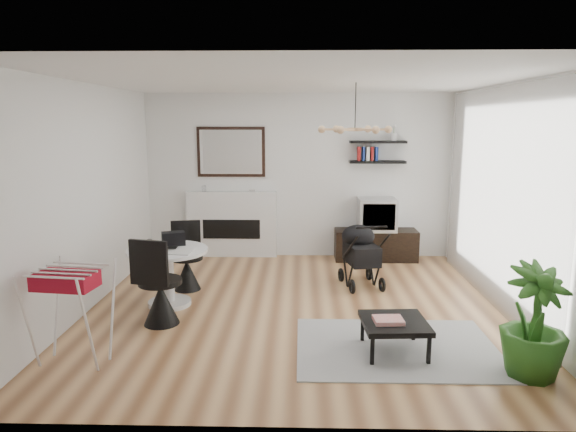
{
  "coord_description": "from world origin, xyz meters",
  "views": [
    {
      "loc": [
        0.05,
        -5.97,
        2.25
      ],
      "look_at": [
        -0.11,
        0.4,
        1.07
      ],
      "focal_mm": 32.0,
      "sensor_mm": 36.0,
      "label": 1
    }
  ],
  "objects_px": {
    "crt_tv": "(377,214)",
    "potted_plant": "(534,322)",
    "fireplace": "(232,216)",
    "dining_table": "(168,268)",
    "coffee_table": "(395,324)",
    "tv_console": "(376,245)",
    "drying_rack": "(71,314)",
    "stroller": "(360,257)"
  },
  "relations": [
    {
      "from": "crt_tv",
      "to": "potted_plant",
      "type": "xyz_separation_m",
      "value": [
        0.82,
        -3.91,
        -0.25
      ]
    },
    {
      "from": "fireplace",
      "to": "dining_table",
      "type": "height_order",
      "value": "fireplace"
    },
    {
      "from": "fireplace",
      "to": "coffee_table",
      "type": "bearing_deg",
      "value": -60.28
    },
    {
      "from": "potted_plant",
      "to": "fireplace",
      "type": "bearing_deg",
      "value": 128.18
    },
    {
      "from": "fireplace",
      "to": "coffee_table",
      "type": "height_order",
      "value": "fireplace"
    },
    {
      "from": "tv_console",
      "to": "drying_rack",
      "type": "relative_size",
      "value": 1.43
    },
    {
      "from": "fireplace",
      "to": "stroller",
      "type": "distance_m",
      "value": 2.5
    },
    {
      "from": "tv_console",
      "to": "crt_tv",
      "type": "height_order",
      "value": "crt_tv"
    },
    {
      "from": "crt_tv",
      "to": "drying_rack",
      "type": "xyz_separation_m",
      "value": [
        -3.36,
        -3.77,
        -0.27
      ]
    },
    {
      "from": "stroller",
      "to": "potted_plant",
      "type": "relative_size",
      "value": 0.91
    },
    {
      "from": "stroller",
      "to": "coffee_table",
      "type": "relative_size",
      "value": 1.43
    },
    {
      "from": "coffee_table",
      "to": "potted_plant",
      "type": "relative_size",
      "value": 0.64
    },
    {
      "from": "tv_console",
      "to": "potted_plant",
      "type": "bearing_deg",
      "value": -78.11
    },
    {
      "from": "fireplace",
      "to": "dining_table",
      "type": "bearing_deg",
      "value": -101.24
    },
    {
      "from": "tv_console",
      "to": "coffee_table",
      "type": "bearing_deg",
      "value": -95.1
    },
    {
      "from": "dining_table",
      "to": "coffee_table",
      "type": "relative_size",
      "value": 1.49
    },
    {
      "from": "dining_table",
      "to": "stroller",
      "type": "xyz_separation_m",
      "value": [
        2.45,
        0.86,
        -0.07
      ]
    },
    {
      "from": "crt_tv",
      "to": "coffee_table",
      "type": "relative_size",
      "value": 0.92
    },
    {
      "from": "coffee_table",
      "to": "tv_console",
      "type": "bearing_deg",
      "value": 84.9
    },
    {
      "from": "coffee_table",
      "to": "potted_plant",
      "type": "height_order",
      "value": "potted_plant"
    },
    {
      "from": "potted_plant",
      "to": "crt_tv",
      "type": "bearing_deg",
      "value": 101.87
    },
    {
      "from": "fireplace",
      "to": "coffee_table",
      "type": "distance_m",
      "value": 4.2
    },
    {
      "from": "drying_rack",
      "to": "coffee_table",
      "type": "xyz_separation_m",
      "value": [
        3.05,
        0.3,
        -0.19
      ]
    },
    {
      "from": "stroller",
      "to": "coffee_table",
      "type": "height_order",
      "value": "stroller"
    },
    {
      "from": "dining_table",
      "to": "coffee_table",
      "type": "bearing_deg",
      "value": -26.5
    },
    {
      "from": "tv_console",
      "to": "potted_plant",
      "type": "xyz_separation_m",
      "value": [
        0.82,
        -3.91,
        0.27
      ]
    },
    {
      "from": "tv_console",
      "to": "crt_tv",
      "type": "xyz_separation_m",
      "value": [
        0.0,
        -0.0,
        0.51
      ]
    },
    {
      "from": "coffee_table",
      "to": "fireplace",
      "type": "bearing_deg",
      "value": 119.72
    },
    {
      "from": "drying_rack",
      "to": "stroller",
      "type": "relative_size",
      "value": 1.0
    },
    {
      "from": "dining_table",
      "to": "crt_tv",
      "type": "bearing_deg",
      "value": 37.56
    },
    {
      "from": "drying_rack",
      "to": "crt_tv",
      "type": "bearing_deg",
      "value": 55.34
    },
    {
      "from": "tv_console",
      "to": "crt_tv",
      "type": "bearing_deg",
      "value": -57.13
    },
    {
      "from": "stroller",
      "to": "tv_console",
      "type": "bearing_deg",
      "value": 61.32
    },
    {
      "from": "tv_console",
      "to": "coffee_table",
      "type": "distance_m",
      "value": 3.48
    },
    {
      "from": "tv_console",
      "to": "potted_plant",
      "type": "distance_m",
      "value": 4.01
    },
    {
      "from": "crt_tv",
      "to": "drying_rack",
      "type": "bearing_deg",
      "value": -131.73
    },
    {
      "from": "dining_table",
      "to": "stroller",
      "type": "distance_m",
      "value": 2.6
    },
    {
      "from": "fireplace",
      "to": "crt_tv",
      "type": "bearing_deg",
      "value": -4.06
    },
    {
      "from": "fireplace",
      "to": "tv_console",
      "type": "height_order",
      "value": "fireplace"
    },
    {
      "from": "drying_rack",
      "to": "potted_plant",
      "type": "bearing_deg",
      "value": 5.07
    },
    {
      "from": "dining_table",
      "to": "drying_rack",
      "type": "relative_size",
      "value": 1.05
    },
    {
      "from": "tv_console",
      "to": "dining_table",
      "type": "xyz_separation_m",
      "value": [
        -2.85,
        -2.2,
        0.22
      ]
    }
  ]
}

